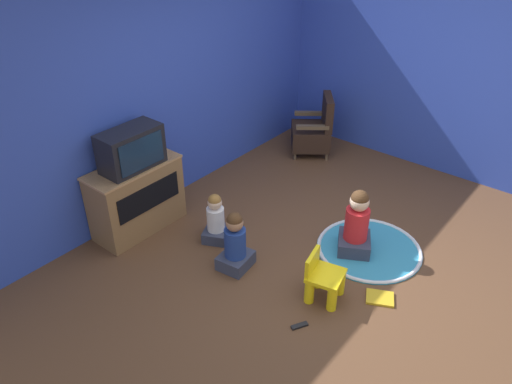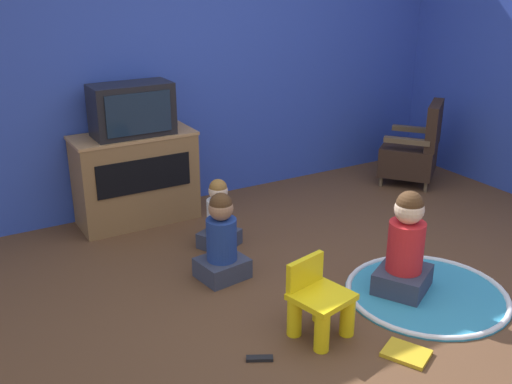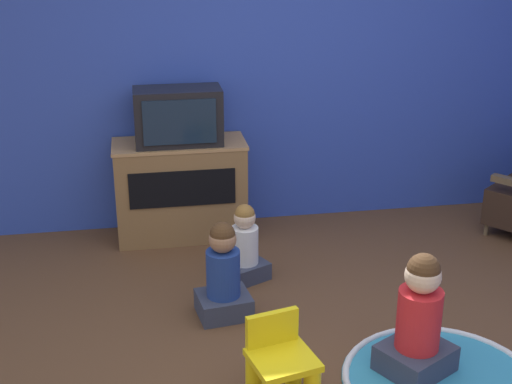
{
  "view_description": "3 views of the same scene",
  "coord_description": "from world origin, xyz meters",
  "views": [
    {
      "loc": [
        -3.4,
        -1.89,
        3.22
      ],
      "look_at": [
        -0.4,
        0.56,
        0.81
      ],
      "focal_mm": 35.0,
      "sensor_mm": 36.0,
      "label": 1
    },
    {
      "loc": [
        -2.25,
        -2.65,
        2.06
      ],
      "look_at": [
        -0.47,
        0.41,
        0.7
      ],
      "focal_mm": 42.0,
      "sensor_mm": 36.0,
      "label": 2
    },
    {
      "loc": [
        -1.05,
        -3.2,
        2.34
      ],
      "look_at": [
        -0.42,
        0.49,
        0.88
      ],
      "focal_mm": 50.0,
      "sensor_mm": 36.0,
      "label": 3
    }
  ],
  "objects": [
    {
      "name": "play_mat",
      "position": [
        0.47,
        -0.23,
        0.01
      ],
      "size": [
        1.07,
        1.07,
        0.04
      ],
      "color": "teal",
      "rests_on": "ground_plane"
    },
    {
      "name": "tv_cabinet",
      "position": [
        -0.76,
        1.9,
        0.39
      ],
      "size": [
        0.99,
        0.44,
        0.76
      ],
      "color": "brown",
      "rests_on": "ground_plane"
    },
    {
      "name": "wall_back",
      "position": [
        -0.18,
        2.2,
        1.32
      ],
      "size": [
        5.65,
        0.12,
        2.65
      ],
      "color": "#2D47B2",
      "rests_on": "ground_plane"
    },
    {
      "name": "yellow_kid_chair",
      "position": [
        -0.41,
        -0.22,
        0.2
      ],
      "size": [
        0.38,
        0.36,
        0.45
      ],
      "rotation": [
        0.0,
        0.0,
        0.23
      ],
      "color": "yellow",
      "rests_on": "ground_plane"
    },
    {
      "name": "ground_plane",
      "position": [
        0.0,
        0.0,
        0.0
      ],
      "size": [
        30.0,
        30.0,
        0.0
      ],
      "primitive_type": "plane",
      "color": "brown"
    },
    {
      "name": "television",
      "position": [
        -0.76,
        1.87,
        0.97
      ],
      "size": [
        0.64,
        0.33,
        0.42
      ],
      "color": "black",
      "rests_on": "tv_cabinet"
    },
    {
      "name": "child_watching_center",
      "position": [
        -0.39,
        1.12,
        0.24
      ],
      "size": [
        0.36,
        0.34,
        0.55
      ],
      "rotation": [
        0.0,
        0.0,
        0.46
      ],
      "color": "#33384C",
      "rests_on": "ground_plane"
    },
    {
      "name": "child_watching_right",
      "position": [
        -0.59,
        0.67,
        0.27
      ],
      "size": [
        0.36,
        0.32,
        0.63
      ],
      "rotation": [
        0.0,
        0.0,
        0.14
      ],
      "color": "#33384C",
      "rests_on": "ground_plane"
    },
    {
      "name": "child_watching_left",
      "position": [
        0.36,
        -0.11,
        0.31
      ],
      "size": [
        0.47,
        0.46,
        0.71
      ],
      "rotation": [
        0.0,
        0.0,
        0.51
      ],
      "color": "#33384C",
      "rests_on": "ground_plane"
    }
  ]
}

